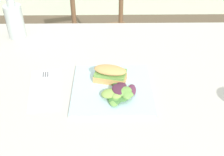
{
  "coord_description": "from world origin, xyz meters",
  "views": [
    {
      "loc": [
        -0.05,
        -0.83,
        1.33
      ],
      "look_at": [
        -0.04,
        -0.07,
        0.76
      ],
      "focal_mm": 44.22,
      "sensor_mm": 36.0,
      "label": 1
    }
  ],
  "objects_px": {
    "chair_wooden_far": "(103,34)",
    "bottle_cold_brew": "(15,22)",
    "dining_table": "(128,104)",
    "fork_on_napkin": "(45,85)",
    "plate_lunch": "(112,89)",
    "sandwich_half_front": "(110,74)"
  },
  "relations": [
    {
      "from": "dining_table",
      "to": "sandwich_half_front",
      "type": "relative_size",
      "value": 10.89
    },
    {
      "from": "plate_lunch",
      "to": "chair_wooden_far",
      "type": "bearing_deg",
      "value": 92.74
    },
    {
      "from": "dining_table",
      "to": "fork_on_napkin",
      "type": "xyz_separation_m",
      "value": [
        -0.29,
        -0.03,
        0.12
      ]
    },
    {
      "from": "sandwich_half_front",
      "to": "fork_on_napkin",
      "type": "height_order",
      "value": "sandwich_half_front"
    },
    {
      "from": "plate_lunch",
      "to": "bottle_cold_brew",
      "type": "distance_m",
      "value": 0.57
    },
    {
      "from": "dining_table",
      "to": "bottle_cold_brew",
      "type": "bearing_deg",
      "value": 145.17
    },
    {
      "from": "sandwich_half_front",
      "to": "bottle_cold_brew",
      "type": "bearing_deg",
      "value": 139.9
    },
    {
      "from": "fork_on_napkin",
      "to": "chair_wooden_far",
      "type": "bearing_deg",
      "value": 78.75
    },
    {
      "from": "sandwich_half_front",
      "to": "fork_on_napkin",
      "type": "distance_m",
      "value": 0.23
    },
    {
      "from": "dining_table",
      "to": "plate_lunch",
      "type": "relative_size",
      "value": 4.96
    },
    {
      "from": "dining_table",
      "to": "bottle_cold_brew",
      "type": "relative_size",
      "value": 6.43
    },
    {
      "from": "dining_table",
      "to": "fork_on_napkin",
      "type": "distance_m",
      "value": 0.32
    },
    {
      "from": "chair_wooden_far",
      "to": "fork_on_napkin",
      "type": "relative_size",
      "value": 4.68
    },
    {
      "from": "chair_wooden_far",
      "to": "plate_lunch",
      "type": "xyz_separation_m",
      "value": [
        0.05,
        -0.96,
        0.3
      ]
    },
    {
      "from": "dining_table",
      "to": "sandwich_half_front",
      "type": "distance_m",
      "value": 0.17
    },
    {
      "from": "chair_wooden_far",
      "to": "bottle_cold_brew",
      "type": "xyz_separation_m",
      "value": [
        -0.37,
        -0.57,
        0.36
      ]
    },
    {
      "from": "chair_wooden_far",
      "to": "fork_on_napkin",
      "type": "xyz_separation_m",
      "value": [
        -0.19,
        -0.93,
        0.3
      ]
    },
    {
      "from": "plate_lunch",
      "to": "fork_on_napkin",
      "type": "distance_m",
      "value": 0.23
    },
    {
      "from": "plate_lunch",
      "to": "sandwich_half_front",
      "type": "distance_m",
      "value": 0.05
    },
    {
      "from": "chair_wooden_far",
      "to": "bottle_cold_brew",
      "type": "height_order",
      "value": "bottle_cold_brew"
    },
    {
      "from": "plate_lunch",
      "to": "fork_on_napkin",
      "type": "relative_size",
      "value": 1.43
    },
    {
      "from": "chair_wooden_far",
      "to": "fork_on_napkin",
      "type": "distance_m",
      "value": 1.0
    }
  ]
}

